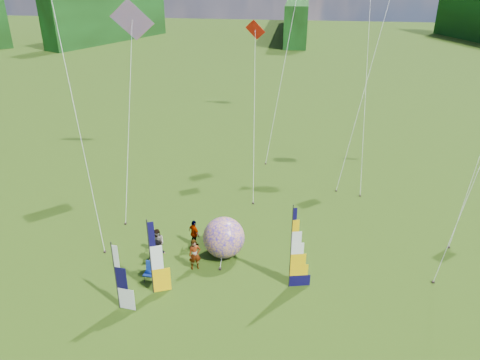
# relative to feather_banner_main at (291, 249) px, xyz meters

# --- Properties ---
(ground) EXTENTS (220.00, 220.00, 0.00)m
(ground) POSITION_rel_feather_banner_main_xyz_m (-1.52, -3.50, -2.24)
(ground) COLOR #375A10
(ground) RESTS_ON ground
(treeline_ring) EXTENTS (210.00, 210.00, 8.00)m
(treeline_ring) POSITION_rel_feather_banner_main_xyz_m (-1.52, -3.50, 1.76)
(treeline_ring) COLOR #145517
(treeline_ring) RESTS_ON ground
(feather_banner_main) EXTENTS (1.21, 0.38, 4.48)m
(feather_banner_main) POSITION_rel_feather_banner_main_xyz_m (0.00, 0.00, 0.00)
(feather_banner_main) COLOR #0C0837
(feather_banner_main) RESTS_ON ground
(side_banner_left) EXTENTS (1.05, 0.51, 3.99)m
(side_banner_left) POSITION_rel_feather_banner_main_xyz_m (-6.54, -1.33, -0.24)
(side_banner_left) COLOR #EBB004
(side_banner_left) RESTS_ON ground
(side_banner_far) EXTENTS (1.03, 0.23, 3.49)m
(side_banner_far) POSITION_rel_feather_banner_main_xyz_m (-7.79, -2.58, -0.49)
(side_banner_far) COLOR white
(side_banner_far) RESTS_ON ground
(bol_inflatable) EXTENTS (2.82, 2.82, 2.26)m
(bol_inflatable) POSITION_rel_feather_banner_main_xyz_m (-3.64, 2.27, -1.11)
(bol_inflatable) COLOR #2915A0
(bol_inflatable) RESTS_ON ground
(spectator_a) EXTENTS (0.74, 0.62, 1.72)m
(spectator_a) POSITION_rel_feather_banner_main_xyz_m (-4.95, 0.87, -1.38)
(spectator_a) COLOR #66594C
(spectator_a) RESTS_ON ground
(spectator_b) EXTENTS (0.85, 0.67, 1.58)m
(spectator_b) POSITION_rel_feather_banner_main_xyz_m (-7.21, 1.84, -1.45)
(spectator_b) COLOR #66594C
(spectator_b) RESTS_ON ground
(spectator_c) EXTENTS (0.90, 0.99, 1.53)m
(spectator_c) POSITION_rel_feather_banner_main_xyz_m (-7.02, 0.92, -1.48)
(spectator_c) COLOR #66594C
(spectator_c) RESTS_ON ground
(spectator_d) EXTENTS (0.95, 0.92, 1.61)m
(spectator_d) POSITION_rel_feather_banner_main_xyz_m (-5.44, 2.97, -1.43)
(spectator_d) COLOR #66594C
(spectator_d) RESTS_ON ground
(camp_chair) EXTENTS (0.64, 0.64, 1.03)m
(camp_chair) POSITION_rel_feather_banner_main_xyz_m (-6.98, -0.46, -1.73)
(camp_chair) COLOR navy
(camp_chair) RESTS_ON ground
(kite_whale) EXTENTS (5.19, 14.96, 19.21)m
(kite_whale) POSITION_rel_feather_banner_main_xyz_m (4.62, 16.37, 7.37)
(kite_whale) COLOR black
(kite_whale) RESTS_ON ground
(kite_rainbow_delta) EXTENTS (9.65, 13.93, 13.34)m
(kite_rainbow_delta) POSITION_rel_feather_banner_main_xyz_m (-10.79, 8.68, 4.43)
(kite_rainbow_delta) COLOR #CE5034
(kite_rainbow_delta) RESTS_ON ground
(small_kite_red) EXTENTS (4.55, 10.58, 11.26)m
(small_kite_red) POSITION_rel_feather_banner_main_xyz_m (-3.08, 12.21, 3.39)
(small_kite_red) COLOR red
(small_kite_red) RESTS_ON ground
(small_kite_orange) EXTENTS (7.56, 10.86, 15.55)m
(small_kite_orange) POSITION_rel_feather_banner_main_xyz_m (4.61, 14.54, 5.54)
(small_kite_orange) COLOR #FF5B00
(small_kite_orange) RESTS_ON ground
(small_kite_pink) EXTENTS (6.61, 8.70, 14.90)m
(small_kite_pink) POSITION_rel_feather_banner_main_xyz_m (-12.31, 4.75, 5.21)
(small_kite_pink) COLOR #D4269D
(small_kite_pink) RESTS_ON ground
(small_kite_green) EXTENTS (6.74, 13.28, 20.98)m
(small_kite_green) POSITION_rel_feather_banner_main_xyz_m (-1.02, 19.90, 8.25)
(small_kite_green) COLOR #3EB858
(small_kite_green) RESTS_ON ground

